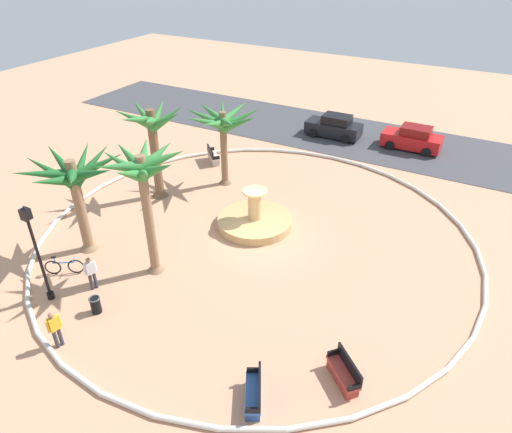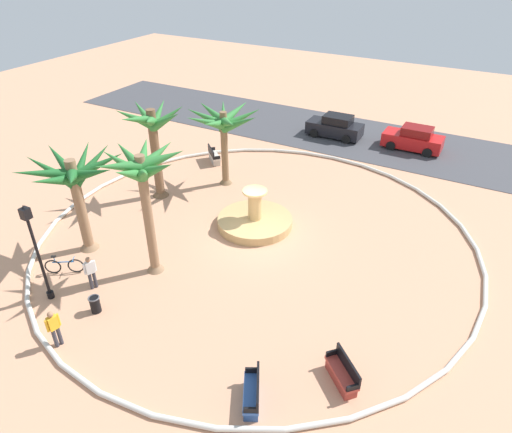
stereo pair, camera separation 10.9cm
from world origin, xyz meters
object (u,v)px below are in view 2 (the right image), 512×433
at_px(lamppost, 36,246).
at_px(person_cyclist_helmet, 54,327).
at_px(person_cyclist_photo, 91,271).
at_px(parked_car_leftmost, 335,127).
at_px(palm_tree_mid_plaza, 223,124).
at_px(bench_north, 342,374).
at_px(bench_east, 214,157).
at_px(parked_car_second, 413,139).
at_px(trash_bin, 95,304).
at_px(palm_tree_far_side, 74,179).
at_px(fountain, 255,220).
at_px(palm_tree_near_fountain, 153,131).
at_px(bench_west, 252,395).
at_px(palm_tree_by_curb, 142,177).
at_px(bicycle_red_frame, 64,266).

relative_size(lamppost, person_cyclist_helmet, 2.75).
distance_m(person_cyclist_photo, parked_car_leftmost, 21.34).
bearing_deg(palm_tree_mid_plaza, bench_north, -42.68).
distance_m(bench_east, parked_car_second, 13.86).
bearing_deg(trash_bin, bench_north, 9.13).
bearing_deg(bench_east, palm_tree_far_side, -89.11).
height_order(fountain, palm_tree_near_fountain, palm_tree_near_fountain).
height_order(bench_east, bench_west, same).
xyz_separation_m(palm_tree_far_side, bench_west, (11.09, -3.61, -3.40)).
bearing_deg(palm_tree_by_curb, parked_car_leftmost, 85.98).
bearing_deg(bench_east, trash_bin, -75.24).
bearing_deg(trash_bin, palm_tree_mid_plaza, 96.93).
distance_m(palm_tree_by_curb, palm_tree_far_side, 4.00).
bearing_deg(palm_tree_mid_plaza, lamppost, -93.84).
distance_m(palm_tree_far_side, parked_car_second, 22.55).
height_order(palm_tree_by_curb, bench_west, palm_tree_by_curb).
distance_m(palm_tree_near_fountain, parked_car_second, 18.03).
bearing_deg(palm_tree_mid_plaza, bicycle_red_frame, -98.35).
height_order(bench_north, parked_car_leftmost, parked_car_leftmost).
relative_size(bench_north, parked_car_second, 0.38).
relative_size(palm_tree_by_curb, parked_car_second, 1.47).
height_order(fountain, bicycle_red_frame, fountain).
bearing_deg(parked_car_leftmost, palm_tree_by_curb, -94.02).
bearing_deg(parked_car_second, trash_bin, -107.76).
bearing_deg(lamppost, palm_tree_near_fountain, 99.98).
bearing_deg(parked_car_leftmost, person_cyclist_helmet, -93.63).
distance_m(bench_west, lamppost, 10.08).
bearing_deg(parked_car_leftmost, palm_tree_mid_plaza, -106.92).
xyz_separation_m(trash_bin, person_cyclist_helmet, (0.13, -1.96, 0.52)).
bearing_deg(person_cyclist_photo, lamppost, -130.03).
distance_m(palm_tree_by_curb, person_cyclist_photo, 4.65).
distance_m(palm_tree_near_fountain, lamppost, 9.31).
bearing_deg(bench_west, parked_car_leftmost, 104.51).
bearing_deg(parked_car_second, bench_north, -83.08).
bearing_deg(palm_tree_far_side, fountain, 43.20).
bearing_deg(person_cyclist_photo, trash_bin, -40.97).
distance_m(fountain, lamppost, 10.41).
distance_m(fountain, trash_bin, 9.00).
bearing_deg(bench_west, bench_north, 43.86).
bearing_deg(bench_north, person_cyclist_photo, -177.03).
bearing_deg(bench_east, bench_west, -52.57).
xyz_separation_m(bench_east, person_cyclist_helmet, (3.85, -16.09, 0.56)).
distance_m(palm_tree_by_curb, trash_bin, 5.40).
bearing_deg(bench_west, bicycle_red_frame, 170.83).
bearing_deg(parked_car_leftmost, bench_west, -75.49).
relative_size(palm_tree_far_side, trash_bin, 6.72).
xyz_separation_m(fountain, palm_tree_near_fountain, (-6.32, 0.10, 3.63)).
distance_m(palm_tree_near_fountain, parked_car_leftmost, 14.83).
relative_size(lamppost, parked_car_second, 1.12).
distance_m(palm_tree_by_curb, palm_tree_mid_plaza, 8.90).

